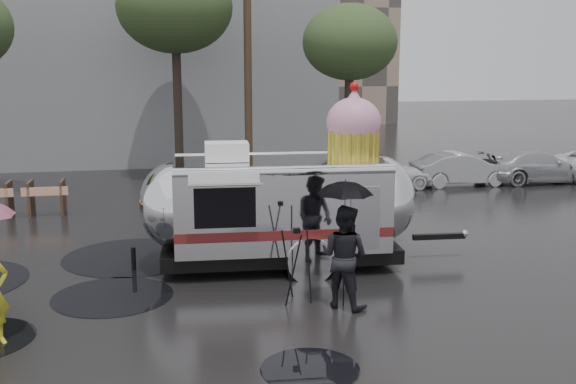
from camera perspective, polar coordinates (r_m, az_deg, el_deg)
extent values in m
plane|color=black|center=(11.38, -6.28, -12.14)|extent=(120.00, 120.00, 0.00)
cylinder|color=black|center=(13.56, -14.62, -8.53)|extent=(2.31, 2.31, 0.01)
cylinder|color=black|center=(16.07, -13.01, -5.34)|extent=(3.19, 3.19, 0.01)
cylinder|color=black|center=(10.26, 1.88, -14.75)|extent=(1.48, 1.48, 0.01)
cube|color=slate|center=(34.64, -16.84, 14.01)|extent=(22.00, 12.00, 13.00)
cylinder|color=#473323|center=(24.65, -3.42, 11.15)|extent=(0.28, 0.28, 9.00)
cylinder|color=#382D26|center=(25.46, -9.34, 8.49)|extent=(0.32, 0.32, 6.75)
ellipsoid|color=#2D4222|center=(25.51, -9.56, 15.24)|extent=(4.20, 4.20, 3.30)
cylinder|color=#382D26|center=(24.46, 5.16, 6.91)|extent=(0.32, 0.32, 5.40)
ellipsoid|color=#2D4222|center=(24.40, 5.26, 12.54)|extent=(3.36, 3.36, 2.64)
cube|color=#473323|center=(21.25, -22.51, -0.53)|extent=(0.08, 0.80, 1.00)
cube|color=#473323|center=(21.14, -20.92, -0.47)|extent=(0.08, 0.80, 1.00)
cube|color=#473323|center=(21.00, -18.50, -0.38)|extent=(0.08, 0.80, 1.00)
cube|color=#E5590C|center=(20.65, -19.91, 0.05)|extent=(1.30, 0.04, 0.25)
imported|color=silver|center=(24.04, 8.03, 1.97)|extent=(4.00, 1.80, 1.40)
imported|color=#B2B2B7|center=(25.18, 14.50, 2.13)|extent=(4.00, 1.80, 1.40)
imported|color=#B2B2B7|center=(26.60, 20.36, 2.30)|extent=(4.20, 1.80, 1.44)
cube|color=silver|center=(14.73, -0.76, -0.81)|extent=(4.63, 2.61, 1.84)
ellipsoid|color=silver|center=(15.16, 7.72, -0.57)|extent=(1.67, 2.44, 1.84)
ellipsoid|color=silver|center=(14.64, -9.55, -1.04)|extent=(1.67, 2.44, 1.84)
cube|color=black|center=(14.99, -0.75, -4.84)|extent=(5.23, 2.34, 0.31)
cylinder|color=black|center=(14.06, 1.86, -5.93)|extent=(0.73, 0.27, 0.72)
cylinder|color=black|center=(16.06, 0.60, -3.74)|extent=(0.73, 0.27, 0.72)
cylinder|color=silver|center=(13.91, 1.96, -5.90)|extent=(0.99, 0.16, 0.98)
cube|color=black|center=(15.81, 12.66, -3.69)|extent=(1.23, 0.19, 0.12)
sphere|color=silver|center=(16.02, 14.73, -3.40)|extent=(0.17, 0.17, 0.16)
cylinder|color=black|center=(14.98, -12.95, -5.54)|extent=(0.11, 0.11, 0.51)
cube|color=maroon|center=(13.70, -0.16, -3.70)|extent=(4.50, 0.29, 0.20)
cube|color=maroon|center=(15.97, -1.27, -1.57)|extent=(4.50, 0.29, 0.20)
cube|color=black|center=(13.44, -5.36, -1.35)|extent=(1.23, 0.10, 0.82)
cube|color=#A19A95|center=(13.10, -5.35, 0.61)|extent=(1.46, 0.59, 0.15)
cube|color=silver|center=(13.92, 6.55, -2.24)|extent=(0.62, 0.07, 1.33)
cube|color=white|center=(14.45, -5.22, 3.44)|extent=(0.96, 0.72, 0.39)
cylinder|color=gold|center=(14.81, 5.54, 4.03)|extent=(1.12, 1.12, 0.61)
ellipsoid|color=pink|center=(14.76, 5.58, 5.92)|extent=(1.25, 1.25, 1.07)
cone|color=pink|center=(14.72, 5.62, 7.98)|extent=(0.54, 0.54, 0.41)
sphere|color=red|center=(14.71, 5.64, 8.86)|extent=(0.22, 0.22, 0.20)
imported|color=black|center=(12.37, 4.77, -5.46)|extent=(1.02, 1.00, 1.92)
imported|color=black|center=(12.12, 4.85, -0.87)|extent=(1.23, 1.23, 0.84)
cylinder|color=black|center=(12.41, 4.76, -6.04)|extent=(0.02, 0.02, 1.65)
cylinder|color=black|center=(12.70, 1.79, -6.27)|extent=(0.05, 0.32, 1.38)
cylinder|color=black|center=(12.80, -0.07, -6.13)|extent=(0.27, 0.20, 1.39)
cylinder|color=black|center=(12.41, 0.46, -6.69)|extent=(0.29, 0.16, 1.38)
cube|color=black|center=(12.44, 0.74, -3.27)|extent=(0.12, 0.11, 0.10)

